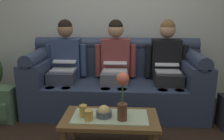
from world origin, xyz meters
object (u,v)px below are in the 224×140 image
(person_middle, at_px, (115,63))
(cup_near_right, at_px, (83,111))
(flower_vase, at_px, (122,95))
(cup_far_center, at_px, (89,115))
(person_right, at_px, (167,63))
(snack_bowl, at_px, (104,112))
(person_left, at_px, (65,62))
(couch, at_px, (115,83))
(coffee_table, at_px, (110,121))
(cup_near_left, at_px, (122,109))
(backpack_left, at_px, (4,104))

(person_middle, relative_size, cup_near_right, 11.02)
(person_middle, bearing_deg, flower_vase, -83.81)
(person_middle, distance_m, cup_far_center, 1.14)
(person_right, height_order, cup_near_right, person_right)
(cup_near_right, bearing_deg, snack_bowl, 0.95)
(person_left, height_order, person_right, same)
(couch, xyz_separation_m, coffee_table, (0.00, -1.00, -0.07))
(person_left, relative_size, cup_near_right, 11.02)
(snack_bowl, relative_size, cup_far_center, 1.55)
(cup_near_left, distance_m, cup_far_center, 0.34)
(flower_vase, bearing_deg, person_left, 126.69)
(cup_far_center, height_order, backpack_left, cup_far_center)
(flower_vase, relative_size, cup_far_center, 4.75)
(coffee_table, relative_size, flower_vase, 2.03)
(couch, height_order, person_right, person_right)
(cup_near_right, xyz_separation_m, backpack_left, (-1.11, 0.58, -0.21))
(person_left, distance_m, cup_near_left, 1.26)
(person_middle, xyz_separation_m, person_right, (0.68, 0.00, -0.00))
(flower_vase, bearing_deg, cup_far_center, -176.08)
(flower_vase, height_order, cup_far_center, flower_vase)
(couch, relative_size, backpack_left, 5.41)
(coffee_table, xyz_separation_m, cup_far_center, (-0.19, -0.09, 0.10))
(person_right, bearing_deg, couch, 179.68)
(cup_near_left, relative_size, backpack_left, 0.21)
(snack_bowl, height_order, cup_far_center, snack_bowl)
(couch, xyz_separation_m, backpack_left, (-1.36, -0.45, -0.16))
(person_middle, xyz_separation_m, cup_far_center, (-0.19, -1.09, -0.25))
(snack_bowl, relative_size, cup_near_left, 1.67)
(couch, bearing_deg, person_left, -179.66)
(person_middle, bearing_deg, snack_bowl, -93.20)
(coffee_table, xyz_separation_m, snack_bowl, (-0.06, -0.02, 0.10))
(person_right, bearing_deg, flower_vase, -117.83)
(cup_near_right, bearing_deg, cup_far_center, -48.73)
(person_right, xyz_separation_m, cup_near_right, (-0.93, -1.02, -0.24))
(person_right, distance_m, cup_near_left, 1.13)
(coffee_table, relative_size, cup_far_center, 9.64)
(person_middle, relative_size, flower_vase, 2.72)
(person_right, distance_m, snack_bowl, 1.28)
(backpack_left, bearing_deg, person_left, 33.15)
(cup_near_right, height_order, backpack_left, cup_near_right)
(couch, height_order, backpack_left, couch)
(person_middle, xyz_separation_m, backpack_left, (-1.36, -0.44, -0.45))
(cup_near_left, bearing_deg, cup_far_center, -153.50)
(person_right, relative_size, flower_vase, 2.72)
(coffee_table, distance_m, flower_vase, 0.33)
(couch, distance_m, cup_far_center, 1.11)
(person_left, distance_m, snack_bowl, 1.22)
(snack_bowl, relative_size, backpack_left, 0.34)
(person_right, relative_size, snack_bowl, 8.32)
(person_right, bearing_deg, backpack_left, -167.78)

